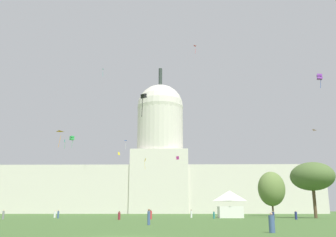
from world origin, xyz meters
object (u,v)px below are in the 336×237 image
object	(u,v)px
person_navy_mid_right	(273,216)
kite_gold_mid	(145,161)
person_grey_near_tree_east	(3,215)
kite_red_high	(197,47)
kite_blue_mid	(126,142)
person_white_near_tree_west	(55,214)
kite_yellow_low	(119,154)
tree_east_near	(272,189)
kite_green_mid	(72,138)
kite_violet_mid	(320,77)
kite_magenta_mid	(178,158)
person_red_front_center	(151,215)
person_maroon_front_left	(119,216)
person_denim_lawn_far_right	(58,214)
kite_orange_mid	(59,133)
person_navy_near_tent	(296,215)
tree_east_far	(312,176)
kite_pink_low	(317,132)
person_teal_back_right	(214,215)
kite_black_mid	(144,97)
kite_turquoise_mid	(65,142)
event_tent	(230,204)
capitol_building	(160,173)
person_denim_back_center	(149,217)
person_white_deep_crowd	(191,214)
kite_cyan_high	(102,70)
person_denim_lawn_far_left	(272,224)

from	to	relation	value
person_navy_mid_right	kite_gold_mid	world-z (taller)	kite_gold_mid
person_grey_near_tree_east	kite_red_high	xyz separation A→B (m)	(38.33, 37.73, 50.30)
kite_blue_mid	kite_red_high	size ratio (longest dim) A/B	1.28
person_white_near_tree_west	person_navy_mid_right	bearing A→B (deg)	163.69
kite_yellow_low	tree_east_near	bearing A→B (deg)	12.13
person_grey_near_tree_east	kite_green_mid	size ratio (longest dim) A/B	0.46
tree_east_near	kite_violet_mid	world-z (taller)	kite_violet_mid
kite_magenta_mid	person_red_front_center	bearing A→B (deg)	130.29
person_white_near_tree_west	person_maroon_front_left	distance (m)	23.78
person_denim_lawn_far_right	kite_orange_mid	world-z (taller)	kite_orange_mid
person_denim_lawn_far_right	kite_red_high	world-z (taller)	kite_red_high
person_maroon_front_left	person_navy_near_tent	xyz separation A→B (m)	(31.52, 1.85, 0.05)
tree_east_near	tree_east_far	bearing A→B (deg)	-87.46
person_navy_mid_right	kite_pink_low	distance (m)	25.19
person_teal_back_right	kite_magenta_mid	xyz separation A→B (m)	(-6.68, 61.78, 19.89)
person_red_front_center	kite_black_mid	bearing A→B (deg)	66.93
kite_turquoise_mid	person_maroon_front_left	bearing A→B (deg)	39.82
person_maroon_front_left	kite_violet_mid	size ratio (longest dim) A/B	0.52
person_grey_near_tree_east	event_tent	bearing A→B (deg)	116.16
person_maroon_front_left	kite_blue_mid	size ratio (longest dim) A/B	0.54
capitol_building	person_denim_back_center	size ratio (longest dim) A/B	83.11
person_denim_lawn_far_right	tree_east_far	bearing A→B (deg)	7.04
tree_east_far	person_denim_back_center	xyz separation A→B (m)	(-32.62, -36.86, -7.82)
person_grey_near_tree_east	person_white_deep_crowd	distance (m)	37.58
person_maroon_front_left	person_navy_mid_right	world-z (taller)	person_navy_mid_right
person_red_front_center	capitol_building	bearing A→B (deg)	-110.76
tree_east_near	person_maroon_front_left	world-z (taller)	tree_east_near
event_tent	kite_gold_mid	world-z (taller)	kite_gold_mid
kite_violet_mid	kite_cyan_high	bearing A→B (deg)	-128.85
person_denim_lawn_far_left	person_white_deep_crowd	size ratio (longest dim) A/B	0.86
kite_pink_low	kite_cyan_high	distance (m)	97.06
tree_east_far	tree_east_near	bearing A→B (deg)	92.54
person_denim_back_center	person_navy_mid_right	xyz separation A→B (m)	(19.68, 21.27, -0.17)
capitol_building	kite_magenta_mid	distance (m)	41.27
kite_gold_mid	kite_blue_mid	size ratio (longest dim) A/B	1.43
person_denim_lawn_far_right	kite_orange_mid	xyz separation A→B (m)	(-7.26, 19.47, 21.26)
event_tent	kite_violet_mid	distance (m)	32.16
person_teal_back_right	kite_blue_mid	distance (m)	65.86
person_denim_back_center	kite_pink_low	xyz separation A→B (m)	(33.36, 33.68, 16.95)
person_maroon_front_left	capitol_building	bearing A→B (deg)	-118.48
kite_yellow_low	kite_magenta_mid	bearing A→B (deg)	62.09
kite_green_mid	person_red_front_center	bearing A→B (deg)	-103.38
capitol_building	person_denim_lawn_far_left	xyz separation A→B (m)	(14.54, -148.72, -18.06)
person_denim_lawn_far_right	person_grey_near_tree_east	bearing A→B (deg)	-125.91
kite_violet_mid	kite_cyan_high	world-z (taller)	kite_cyan_high
kite_yellow_low	kite_gold_mid	bearing A→B (deg)	76.78
tree_east_near	person_white_deep_crowd	size ratio (longest dim) A/B	7.23
person_red_front_center	kite_blue_mid	xyz separation A→B (m)	(-13.02, 61.07, 24.71)
person_white_deep_crowd	person_denim_lawn_far_right	bearing A→B (deg)	145.95
person_navy_near_tent	tree_east_near	bearing A→B (deg)	166.26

